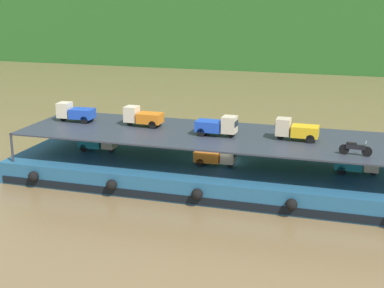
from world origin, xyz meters
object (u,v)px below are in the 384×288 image
(mini_truck_lower_mid, at_px, (358,163))
(mini_truck_lower_aft, at_px, (216,156))
(mini_truck_upper_mid, at_px, (143,117))
(motorcycle_upper_port, at_px, (355,148))
(cargo_barge, at_px, (216,174))
(mini_truck_upper_fore, at_px, (217,126))
(mini_truck_upper_bow, at_px, (296,130))
(mini_truck_upper_stern, at_px, (75,112))
(mini_truck_lower_stern, at_px, (99,142))

(mini_truck_lower_mid, bearing_deg, mini_truck_lower_aft, -173.53)
(mini_truck_upper_mid, xyz_separation_m, motorcycle_upper_port, (14.64, -3.13, -0.26))
(cargo_barge, relative_size, mini_truck_lower_mid, 10.35)
(mini_truck_upper_fore, height_order, mini_truck_upper_bow, same)
(mini_truck_upper_stern, xyz_separation_m, mini_truck_upper_fore, (11.06, -0.97, 0.00))
(motorcycle_upper_port, bearing_deg, mini_truck_lower_mid, 85.04)
(mini_truck_lower_mid, relative_size, mini_truck_upper_fore, 0.99)
(mini_truck_upper_stern, height_order, mini_truck_upper_mid, same)
(mini_truck_lower_aft, distance_m, motorcycle_upper_port, 9.20)
(cargo_barge, distance_m, mini_truck_upper_bow, 6.30)
(mini_truck_upper_mid, xyz_separation_m, mini_truck_upper_fore, (5.77, -1.09, 0.00))
(mini_truck_lower_mid, xyz_separation_m, mini_truck_upper_stern, (-20.18, 0.22, 2.00))
(mini_truck_lower_stern, xyz_separation_m, mini_truck_upper_mid, (3.32, 0.43, 2.00))
(mini_truck_lower_aft, xyz_separation_m, mini_truck_upper_stern, (-11.08, 1.25, 2.00))
(mini_truck_upper_mid, bearing_deg, mini_truck_lower_mid, -1.26)
(motorcycle_upper_port, bearing_deg, mini_truck_lower_aft, 168.68)
(mini_truck_lower_aft, height_order, motorcycle_upper_port, motorcycle_upper_port)
(cargo_barge, bearing_deg, mini_truck_upper_stern, 176.23)
(cargo_barge, relative_size, motorcycle_upper_port, 15.01)
(mini_truck_lower_stern, bearing_deg, mini_truck_upper_bow, -0.94)
(mini_truck_lower_aft, height_order, mini_truck_lower_mid, same)
(cargo_barge, height_order, mini_truck_upper_fore, mini_truck_upper_fore)
(mini_truck_lower_aft, relative_size, mini_truck_upper_fore, 0.99)
(mini_truck_lower_stern, relative_size, mini_truck_lower_aft, 1.00)
(cargo_barge, bearing_deg, mini_truck_upper_mid, 171.59)
(mini_truck_upper_fore, bearing_deg, mini_truck_upper_stern, 174.97)
(cargo_barge, distance_m, mini_truck_lower_stern, 9.08)
(cargo_barge, distance_m, mini_truck_lower_aft, 1.54)
(mini_truck_lower_stern, height_order, mini_truck_upper_bow, mini_truck_upper_bow)
(mini_truck_lower_stern, distance_m, mini_truck_lower_aft, 9.15)
(cargo_barge, relative_size, mini_truck_upper_stern, 10.27)
(mini_truck_upper_mid, height_order, mini_truck_upper_fore, same)
(motorcycle_upper_port, bearing_deg, mini_truck_upper_fore, 167.01)
(mini_truck_lower_mid, height_order, mini_truck_upper_fore, mini_truck_upper_fore)
(mini_truck_upper_mid, height_order, motorcycle_upper_port, mini_truck_upper_mid)
(mini_truck_lower_aft, height_order, mini_truck_upper_stern, mini_truck_upper_stern)
(mini_truck_upper_stern, distance_m, mini_truck_upper_bow, 16.22)
(mini_truck_upper_bow, height_order, motorcycle_upper_port, mini_truck_upper_bow)
(mini_truck_lower_mid, bearing_deg, mini_truck_upper_stern, 179.39)
(mini_truck_upper_stern, bearing_deg, mini_truck_lower_mid, -0.61)
(mini_truck_lower_mid, height_order, motorcycle_upper_port, motorcycle_upper_port)
(mini_truck_upper_bow, bearing_deg, mini_truck_lower_mid, 4.86)
(cargo_barge, relative_size, mini_truck_upper_bow, 10.41)
(mini_truck_lower_stern, bearing_deg, motorcycle_upper_port, -8.55)
(cargo_barge, bearing_deg, mini_truck_upper_fore, -62.94)
(mini_truck_lower_stern, distance_m, mini_truck_upper_bow, 14.38)
(mini_truck_upper_fore, bearing_deg, cargo_barge, 117.06)
(mini_truck_lower_mid, height_order, mini_truck_upper_mid, mini_truck_upper_mid)
(mini_truck_lower_mid, distance_m, mini_truck_upper_stern, 20.28)
(mini_truck_upper_bow, bearing_deg, motorcycle_upper_port, -33.52)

